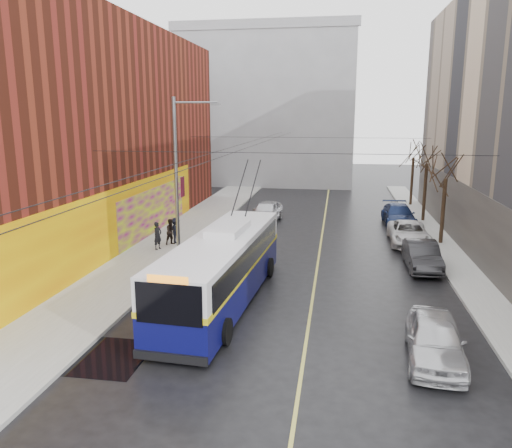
{
  "coord_description": "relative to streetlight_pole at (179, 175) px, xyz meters",
  "views": [
    {
      "loc": [
        2.42,
        -16.09,
        8.04
      ],
      "look_at": [
        -1.66,
        8.72,
        2.54
      ],
      "focal_mm": 35.0,
      "sensor_mm": 36.0,
      "label": 1
    }
  ],
  "objects": [
    {
      "name": "following_car",
      "position": [
        3.23,
        11.17,
        -4.05
      ],
      "size": [
        2.41,
        4.87,
        1.6
      ],
      "primitive_type": "imported",
      "rotation": [
        0.0,
        0.0,
        -0.11
      ],
      "color": "silver",
      "rests_on": "ground"
    },
    {
      "name": "sidewalk_right",
      "position": [
        15.14,
        2.0,
        -4.77
      ],
      "size": [
        2.0,
        60.0,
        0.15
      ],
      "primitive_type": "cube",
      "color": "gray",
      "rests_on": "ground"
    },
    {
      "name": "tree_mid",
      "position": [
        15.14,
        13.0,
        0.41
      ],
      "size": [
        3.2,
        3.2,
        6.68
      ],
      "color": "black",
      "rests_on": "ground"
    },
    {
      "name": "pedestrian_a",
      "position": [
        -1.96,
        1.55,
        -3.86
      ],
      "size": [
        0.59,
        0.71,
        1.67
      ],
      "primitive_type": "imported",
      "rotation": [
        0.0,
        0.0,
        1.2
      ],
      "color": "black",
      "rests_on": "sidewalk_left"
    },
    {
      "name": "parked_car_b",
      "position": [
        13.14,
        0.54,
        -4.11
      ],
      "size": [
        1.62,
        4.51,
        1.48
      ],
      "primitive_type": "imported",
      "rotation": [
        0.0,
        0.0,
        0.01
      ],
      "color": "#242426",
      "rests_on": "ground"
    },
    {
      "name": "building_far",
      "position": [
        0.14,
        34.99,
        4.17
      ],
      "size": [
        20.5,
        12.1,
        18.0
      ],
      "color": "gray",
      "rests_on": "ground"
    },
    {
      "name": "puddle",
      "position": [
        0.98,
        -11.54,
        -4.84
      ],
      "size": [
        2.76,
        2.89,
        0.01
      ],
      "primitive_type": "cube",
      "color": "black",
      "rests_on": "ground"
    },
    {
      "name": "parked_car_a",
      "position": [
        11.94,
        -9.98,
        -4.08
      ],
      "size": [
        2.19,
        4.64,
        1.53
      ],
      "primitive_type": "imported",
      "rotation": [
        0.0,
        0.0,
        -0.09
      ],
      "color": "silver",
      "rests_on": "ground"
    },
    {
      "name": "ground",
      "position": [
        6.14,
        -10.0,
        -4.85
      ],
      "size": [
        140.0,
        140.0,
        0.0
      ],
      "primitive_type": "plane",
      "color": "black",
      "rests_on": "ground"
    },
    {
      "name": "streetlight_pole",
      "position": [
        0.0,
        0.0,
        0.0
      ],
      "size": [
        2.65,
        0.6,
        9.0
      ],
      "color": "slate",
      "rests_on": "ground"
    },
    {
      "name": "parked_car_d",
      "position": [
        13.14,
        11.57,
        -4.08
      ],
      "size": [
        2.32,
        5.35,
        1.53
      ],
      "primitive_type": "imported",
      "rotation": [
        0.0,
        0.0,
        0.03
      ],
      "color": "#16234D",
      "rests_on": "ground"
    },
    {
      "name": "pedestrian_c",
      "position": [
        -1.38,
        3.2,
        -3.89
      ],
      "size": [
        1.06,
        1.2,
        1.61
      ],
      "primitive_type": "imported",
      "rotation": [
        0.0,
        0.0,
        2.12
      ],
      "color": "black",
      "rests_on": "sidewalk_left"
    },
    {
      "name": "lane_line",
      "position": [
        7.64,
        4.0,
        -4.84
      ],
      "size": [
        0.12,
        50.0,
        0.01
      ],
      "primitive_type": "cube",
      "color": "#BFB74C",
      "rests_on": "ground"
    },
    {
      "name": "catenary_wires",
      "position": [
        3.6,
        4.77,
        1.4
      ],
      "size": [
        18.0,
        60.0,
        0.22
      ],
      "color": "black"
    },
    {
      "name": "trolleybus",
      "position": [
        3.77,
        -5.93,
        -3.25
      ],
      "size": [
        3.4,
        12.24,
        5.74
      ],
      "rotation": [
        0.0,
        0.0,
        -0.06
      ],
      "color": "#090943",
      "rests_on": "ground"
    },
    {
      "name": "building_left",
      "position": [
        -9.85,
        3.99,
        2.14
      ],
      "size": [
        12.11,
        36.0,
        14.0
      ],
      "color": "maroon",
      "rests_on": "ground"
    },
    {
      "name": "parked_car_c",
      "position": [
        13.14,
        5.86,
        -4.13
      ],
      "size": [
        2.43,
        5.16,
        1.43
      ],
      "primitive_type": "imported",
      "rotation": [
        0.0,
        0.0,
        -0.01
      ],
      "color": "silver",
      "rests_on": "ground"
    },
    {
      "name": "tree_far",
      "position": [
        15.14,
        20.0,
        0.3
      ],
      "size": [
        3.2,
        3.2,
        6.57
      ],
      "color": "black",
      "rests_on": "ground"
    },
    {
      "name": "pedestrian_b",
      "position": [
        -1.53,
        2.78,
        -3.89
      ],
      "size": [
        0.98,
        0.99,
        1.62
      ],
      "primitive_type": "imported",
      "rotation": [
        0.0,
        0.0,
        0.83
      ],
      "color": "black",
      "rests_on": "sidewalk_left"
    },
    {
      "name": "tree_near",
      "position": [
        15.14,
        6.0,
        0.13
      ],
      "size": [
        3.2,
        3.2,
        6.4
      ],
      "color": "black",
      "rests_on": "ground"
    },
    {
      "name": "sidewalk_left",
      "position": [
        -1.86,
        2.0,
        -4.77
      ],
      "size": [
        4.0,
        60.0,
        0.15
      ],
      "primitive_type": "cube",
      "color": "gray",
      "rests_on": "ground"
    },
    {
      "name": "pigeons_flying",
      "position": [
        4.09,
        0.68,
        1.85
      ],
      "size": [
        4.53,
        4.01,
        2.22
      ],
      "color": "slate"
    }
  ]
}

